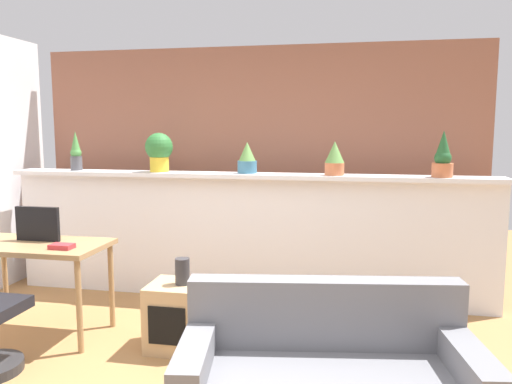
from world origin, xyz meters
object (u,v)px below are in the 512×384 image
Objects in this scene: potted_plant_2 at (247,159)px; tv_monitor at (38,224)px; side_cube_shelf at (176,316)px; vase_on_shelf at (182,271)px; potted_plant_4 at (443,158)px; potted_plant_3 at (335,158)px; desk at (37,254)px; book_on_desk at (62,246)px; potted_plant_1 at (159,150)px; potted_plant_0 at (76,153)px.

potted_plant_2 is 1.91m from tv_monitor.
side_cube_shelf is 0.35m from vase_on_shelf.
potted_plant_4 is at bearing 29.68° from vase_on_shelf.
vase_on_shelf is at bearing -132.86° from potted_plant_3.
book_on_desk reaches higher than desk.
potted_plant_2 reaches higher than tv_monitor.
book_on_desk is at bearing -31.32° from tv_monitor.
vase_on_shelf reaches higher than side_cube_shelf.
desk reaches higher than side_cube_shelf.
potted_plant_3 is 0.28× the size of desk.
vase_on_shelf is at bearing 5.75° from book_on_desk.
potted_plant_1 is at bearing -179.11° from potted_plant_2.
potted_plant_0 is 2.09m from vase_on_shelf.
book_on_desk is (-0.92, -0.09, 0.17)m from vase_on_shelf.
potted_plant_0 is at bearing 115.60° from book_on_desk.
potted_plant_2 is 0.80× the size of tv_monitor.
potted_plant_3 is 1.75m from vase_on_shelf.
potted_plant_0 is 1.21m from tv_monitor.
potted_plant_2 is at bearing 176.08° from potted_plant_3.
tv_monitor is at bearing 148.68° from book_on_desk.
potted_plant_0 reaches higher than book_on_desk.
potted_plant_4 is 2.61m from side_cube_shelf.
potted_plant_1 is at bearing 178.89° from potted_plant_4.
side_cube_shelf is at bearing -1.71° from desk.
potted_plant_0 is 0.36× the size of desk.
potted_plant_2 is 1.50× the size of vase_on_shelf.
vase_on_shelf is at bearing -5.12° from tv_monitor.
potted_plant_0 is 1.28× the size of potted_plant_3.
potted_plant_4 is at bearing -1.11° from potted_plant_1.
vase_on_shelf is (0.05, 0.00, 0.35)m from side_cube_shelf.
side_cube_shelf is at bearing 5.96° from book_on_desk.
potted_plant_1 is (0.89, 0.01, 0.03)m from potted_plant_0.
tv_monitor is 0.41m from book_on_desk.
potted_plant_4 is (0.93, -0.01, 0.01)m from potted_plant_3.
potted_plant_2 is at bearing 76.35° from side_cube_shelf.
side_cube_shelf is (0.59, -1.19, -1.19)m from potted_plant_1.
tv_monitor is at bearing -119.89° from potted_plant_1.
potted_plant_4 is at bearing 22.86° from book_on_desk.
potted_plant_1 is 1.93× the size of vase_on_shelf.
side_cube_shelf is (1.20, -0.11, -0.64)m from tv_monitor.
potted_plant_1 is 1.59m from vase_on_shelf.
potted_plant_4 is 3.22m from book_on_desk.
potted_plant_1 is 1.29× the size of potted_plant_2.
potted_plant_4 is 2.07× the size of vase_on_shelf.
tv_monitor is 1.30m from vase_on_shelf.
potted_plant_2 is at bearing 48.13° from book_on_desk.
potted_plant_2 is at bearing 177.88° from potted_plant_4.
book_on_desk is (-1.16, -1.29, -0.60)m from potted_plant_2.
potted_plant_0 is 2.59m from potted_plant_3.
potted_plant_4 is at bearing -2.12° from potted_plant_2.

